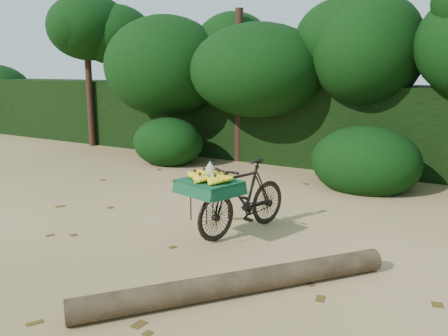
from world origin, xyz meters
The scene contains 7 objects.
ground centered at (0.00, 0.00, 0.00)m, with size 80.00×80.00×0.00m, color tan.
vendor_bicycle centered at (0.75, 1.09, 0.50)m, with size 0.98×1.79×0.98m.
fallen_log centered at (1.59, -0.47, 0.12)m, with size 0.23×0.23×3.22m, color brown.
hedge_backdrop centered at (0.00, 6.30, 0.90)m, with size 26.00×1.80×1.80m, color black.
tree_row centered at (-0.65, 5.50, 2.00)m, with size 14.50×2.00×4.00m, color black, non-canonical shape.
bush_clumps centered at (0.50, 4.30, 0.45)m, with size 8.80×1.70×0.90m, color black, non-canonical shape.
leaf_litter centered at (0.00, 0.65, 0.01)m, with size 7.00×7.30×0.01m, color #4D3A14, non-canonical shape.
Camera 1 is at (3.69, -4.18, 2.15)m, focal length 38.00 mm.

